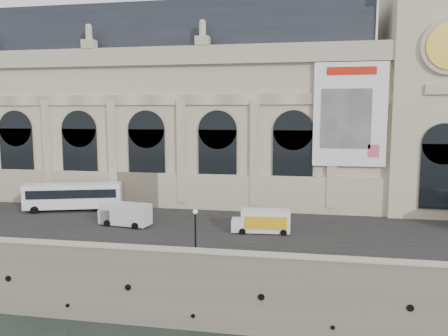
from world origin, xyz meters
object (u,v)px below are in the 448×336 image
object	(u,v)px
van_c	(123,214)
bus_left	(73,196)
box_truck	(262,221)
lamp_right	(195,233)

from	to	relation	value
van_c	bus_left	bearing A→B (deg)	147.50
bus_left	box_truck	xyz separation A→B (m)	(26.20, -6.56, -0.80)
van_c	lamp_right	xyz separation A→B (m)	(11.13, -9.67, 0.88)
bus_left	lamp_right	distance (m)	26.28
box_truck	bus_left	bearing A→B (deg)	165.95
van_c	box_truck	world-z (taller)	van_c
bus_left	box_truck	bearing A→B (deg)	-14.05
bus_left	lamp_right	world-z (taller)	lamp_right
bus_left	van_c	world-z (taller)	bus_left
box_truck	lamp_right	size ratio (longest dim) A/B	1.45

